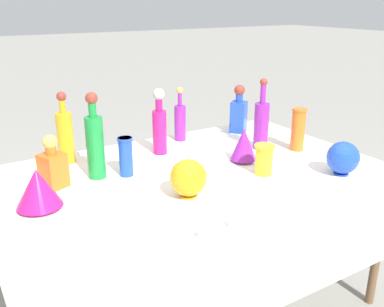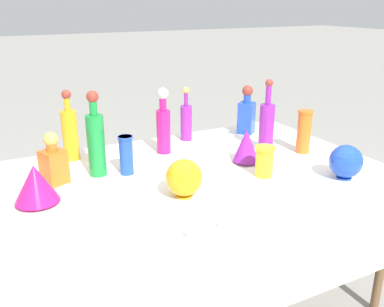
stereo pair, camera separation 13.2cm
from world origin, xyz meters
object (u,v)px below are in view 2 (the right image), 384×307
Objects in this scene: fluted_vase_0 at (36,184)px; cardboard_box_behind_right at (175,190)px; tall_bottle_1 at (267,124)px; round_bowl_0 at (184,178)px; tall_bottle_0 at (164,125)px; tall_bottle_2 at (96,141)px; cardboard_box_behind_left at (71,218)px; tall_bottle_3 at (70,132)px; square_decanter_0 at (53,162)px; square_decanter_1 at (247,113)px; fluted_vase_1 at (246,145)px; slender_vase_0 at (304,130)px; slender_vase_2 at (126,154)px; tall_bottle_4 at (186,120)px; slender_vase_1 at (264,160)px; round_bowl_1 at (346,162)px.

cardboard_box_behind_right is at bearing 44.58° from fluted_vase_0.
round_bowl_0 is (-0.67, -0.33, -0.06)m from tall_bottle_1.
tall_bottle_2 is at bearing -160.48° from tall_bottle_0.
tall_bottle_3 is at bearing -95.32° from cardboard_box_behind_left.
square_decanter_1 reaches higher than square_decanter_0.
tall_bottle_0 reaches higher than fluted_vase_0.
tall_bottle_1 is at bearing 26.44° from round_bowl_0.
fluted_vase_0 is 1.03× the size of fluted_vase_1.
square_decanter_0 is 1.23m from square_decanter_1.
cardboard_box_behind_left is (-0.94, 0.85, -0.75)m from tall_bottle_1.
fluted_vase_0 is at bearing -148.13° from tall_bottle_2.
tall_bottle_2 is 2.44× the size of round_bowl_0.
fluted_vase_1 is 0.51m from round_bowl_0.
tall_bottle_1 reaches higher than round_bowl_0.
square_decanter_0 is 1.38× the size of fluted_vase_1.
fluted_vase_1 reaches higher than round_bowl_0.
slender_vase_0 is (0.07, -0.44, -0.00)m from square_decanter_1.
tall_bottle_0 is 0.97× the size of tall_bottle_3.
cardboard_box_behind_right is at bearing 54.33° from slender_vase_2.
tall_bottle_1 reaches higher than tall_bottle_3.
slender_vase_1 is (0.08, -0.67, -0.04)m from tall_bottle_4.
slender_vase_2 is 1.13× the size of round_bowl_0.
tall_bottle_1 is 2.23× the size of fluted_vase_1.
fluted_vase_0 is at bearing -106.77° from cardboard_box_behind_left.
tall_bottle_0 is at bearing -15.03° from tall_bottle_3.
round_bowl_0 is 0.31× the size of cardboard_box_behind_right.
tall_bottle_3 reaches higher than slender_vase_1.
slender_vase_2 is 1.02m from round_bowl_1.
slender_vase_2 is 0.38m from round_bowl_0.
tall_bottle_0 is at bearing 157.27° from tall_bottle_1.
fluted_vase_1 is 0.49m from round_bowl_1.
cardboard_box_behind_right is (0.89, 0.66, -0.78)m from tall_bottle_3.
tall_bottle_2 is 1.10× the size of tall_bottle_3.
slender_vase_0 is at bearing -8.97° from slender_vase_2.
cardboard_box_behind_left is (-1.02, 1.35, -0.69)m from round_bowl_1.
fluted_vase_0 is at bearing 169.42° from slender_vase_1.
tall_bottle_2 is 1.67× the size of square_decanter_0.
square_decanter_0 is 0.81× the size of square_decanter_1.
slender_vase_1 is 0.90× the size of round_bowl_1.
slender_vase_1 is 1.51m from cardboard_box_behind_left.
tall_bottle_4 reaches higher than slender_vase_2.
tall_bottle_2 is 0.79m from slender_vase_1.
tall_bottle_4 is at bearing 1.64° from tall_bottle_3.
cardboard_box_behind_right is (0.83, 0.93, -0.81)m from tall_bottle_2.
tall_bottle_1 reaches higher than slender_vase_1.
round_bowl_1 is at bearing -80.82° from tall_bottle_1.
tall_bottle_3 reaches higher than square_decanter_1.
fluted_vase_1 is at bearing -46.86° from tall_bottle_0.
cardboard_box_behind_left is at bearing 84.68° from tall_bottle_3.
tall_bottle_0 is 0.75× the size of cardboard_box_behind_left.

